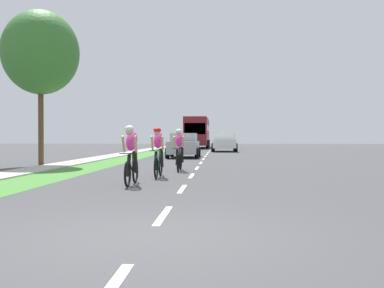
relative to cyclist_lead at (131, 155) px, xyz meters
name	(u,v)px	position (x,y,z in m)	size (l,w,h in m)	color
ground_plane	(203,159)	(1.41, 13.94, -0.81)	(120.00, 120.00, 0.00)	#424244
grass_verge	(124,159)	(-3.19, 13.94, -0.81)	(1.83, 70.00, 0.01)	#478438
sidewalk_concrete	(97,159)	(-4.81, 13.94, -0.81)	(1.42, 70.00, 0.10)	#B2ADA3
lane_markings_center	(205,156)	(1.41, 17.94, -0.81)	(0.12, 54.07, 0.01)	white
cyclist_lead	(131,155)	(0.00, 0.00, 0.00)	(0.42, 1.72, 1.58)	black
cyclist_trailing	(158,152)	(0.39, 2.38, 0.00)	(0.42, 1.72, 1.58)	black
cyclist_distant	(179,150)	(0.83, 5.03, 0.00)	(0.42, 1.72, 1.58)	black
sedan_silver	(184,145)	(0.11, 16.24, -0.04)	(1.98, 4.30, 1.52)	#A5A8AD
pickup_white	(224,142)	(2.77, 28.00, 0.02)	(2.22, 5.10, 1.64)	silver
bus_maroon	(197,131)	(-0.24, 41.15, 1.17)	(2.78, 11.60, 3.48)	maroon
street_tree_near	(41,53)	(-5.75, 8.12, 4.29)	(3.45, 3.45, 7.01)	brown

